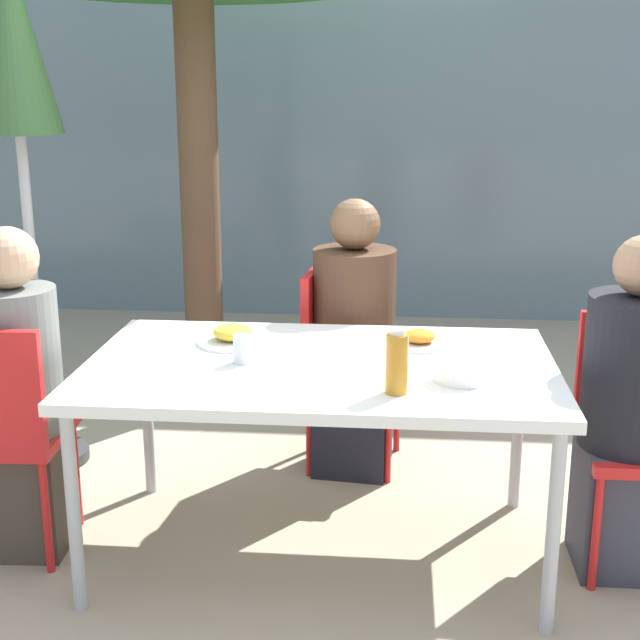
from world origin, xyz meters
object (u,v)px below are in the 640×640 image
chair_far (337,351)px  chair_right (638,420)px  drinking_cup (243,349)px  person_far (354,346)px  person_right (630,417)px  person_left (20,400)px  closed_umbrella (15,73)px  salad_bowl (461,372)px  bottle (397,363)px

chair_far → chair_right: bearing=63.3°
chair_far → drinking_cup: (-0.27, -0.82, 0.26)m
person_far → drinking_cup: person_far is taller
chair_right → person_right: person_right is taller
person_left → chair_far: size_ratio=1.35×
person_right → closed_umbrella: closed_umbrella is taller
person_left → chair_right: size_ratio=1.35×
salad_bowl → chair_far: bearing=115.9°
person_left → salad_bowl: 1.54m
closed_umbrella → person_far: bearing=1.9°
person_right → drinking_cup: 1.34m
person_right → bottle: (-0.79, -0.29, 0.27)m
closed_umbrella → drinking_cup: closed_umbrella is taller
chair_far → salad_bowl: size_ratio=5.30×
bottle → chair_right: bearing=23.8°
person_right → person_far: 1.22m
chair_right → salad_bowl: chair_right is taller
person_far → closed_umbrella: size_ratio=0.54×
drinking_cup → chair_right: bearing=4.8°
chair_right → chair_far: 1.31m
drinking_cup → salad_bowl: (0.73, -0.13, -0.02)m
person_far → bottle: size_ratio=5.76×
chair_far → person_far: size_ratio=0.74×
closed_umbrella → bottle: (1.55, -0.98, -0.86)m
person_far → closed_umbrella: bearing=-81.9°
chair_far → drinking_cup: 0.90m
person_right → salad_bowl: size_ratio=7.13×
closed_umbrella → salad_bowl: (1.76, -0.85, -0.93)m
person_left → closed_umbrella: size_ratio=0.54×
person_left → person_right: 2.11m
person_left → closed_umbrella: 1.36m
person_left → person_far: person_far is taller
bottle → chair_far: bearing=103.4°
person_far → chair_far: bearing=-122.0°
drinking_cup → person_right: bearing=1.5°
chair_far → bottle: bottle is taller
person_right → person_far: bearing=-37.1°
person_far → closed_umbrella: 1.78m
chair_right → bottle: bearing=23.6°
bottle → person_left: bearing=170.1°
person_far → salad_bowl: 1.00m
person_far → salad_bowl: person_far is taller
chair_right → person_far: size_ratio=0.74×
person_left → salad_bowl: person_left is taller
person_far → salad_bowl: size_ratio=7.17×
chair_far → bottle: bearing=19.6°
closed_umbrella → bottle: 2.03m
closed_umbrella → person_right: bearing=-16.3°
salad_bowl → person_far: bearing=113.5°
person_right → drinking_cup: (-1.32, -0.03, 0.22)m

